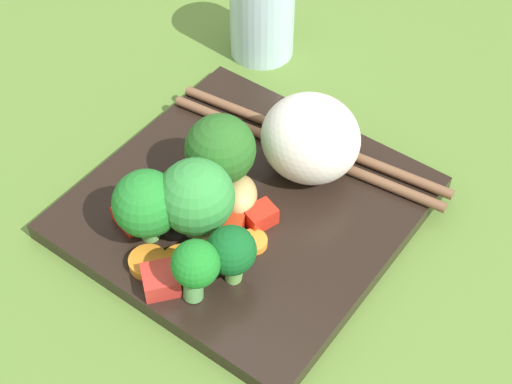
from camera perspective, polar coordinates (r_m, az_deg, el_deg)
name	(u,v)px	position (r cm, az deg, el deg)	size (l,w,h in cm)	color
ground_plane	(246,221)	(62.51, -0.76, -2.18)	(110.00, 110.00, 2.00)	#56782F
square_plate	(246,207)	(61.17, -0.78, -1.14)	(23.95, 23.95, 1.50)	black
rice_mound	(310,139)	(60.31, 4.05, 3.96)	(7.89, 7.13, 7.36)	white
broccoli_floret_0	(196,198)	(55.69, -4.47, -0.41)	(5.71, 5.71, 7.01)	#81B360
broccoli_floret_1	(231,251)	(53.66, -1.83, -4.43)	(3.61, 3.61, 5.03)	#76B754
broccoli_floret_2	(147,204)	(56.07, -8.10, -0.91)	(5.06, 5.06, 6.34)	#73BB5D
broccoli_floret_3	(195,266)	(52.54, -4.51, -5.50)	(3.42, 3.42, 5.54)	#55924B
broccoli_floret_4	(221,150)	(58.45, -2.64, 3.13)	(5.49, 5.49, 7.24)	#6BA043
carrot_slice_0	(253,242)	(57.60, -0.20, -3.72)	(2.13, 2.13, 0.61)	orange
carrot_slice_1	(148,262)	(56.90, -8.00, -5.17)	(2.84, 2.84, 0.79)	orange
carrot_slice_2	(179,262)	(56.67, -5.71, -5.19)	(3.09, 3.09, 0.73)	orange
carrot_slice_3	(212,210)	(59.71, -3.28, -1.37)	(2.57, 2.57, 0.54)	orange
pepper_chunk_0	(223,229)	(57.92, -2.43, -2.75)	(2.86, 2.31, 1.41)	red
pepper_chunk_1	(161,280)	(55.32, -7.04, -6.51)	(2.55, 2.50, 1.61)	red
pepper_chunk_2	(260,216)	(58.63, 0.32, -1.78)	(2.30, 1.80, 1.50)	red
pepper_chunk_3	(137,213)	(59.65, -8.80, -1.56)	(3.13, 2.60, 1.27)	red
pepper_chunk_4	(181,196)	(60.12, -5.59, -0.30)	(2.99, 3.07, 1.67)	red
chicken_piece_1	(240,196)	(59.27, -1.23, -0.26)	(3.83, 2.71, 2.59)	tan
chicken_piece_3	(210,251)	(56.35, -3.44, -4.36)	(3.45, 3.25, 1.96)	tan
chopstick_pair	(307,145)	(64.44, 3.82, 3.49)	(4.93, 25.11, 0.83)	brown
drinking_glass	(262,13)	(74.29, 0.46, 13.14)	(6.12, 6.12, 8.94)	silver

